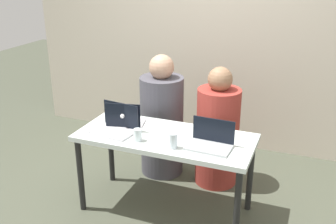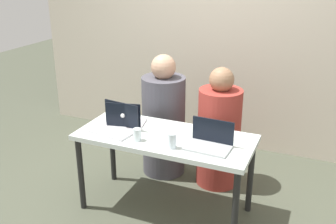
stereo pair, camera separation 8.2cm
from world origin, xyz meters
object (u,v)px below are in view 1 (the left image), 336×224
person_on_right (217,133)px  laptop_front_left (116,126)px  person_on_left (162,122)px  laptop_front_right (211,141)px  laptop_back_left (125,120)px  water_glass_left (138,136)px  water_glass_right (173,142)px

person_on_right → laptop_front_left: person_on_right is taller
person_on_left → laptop_front_left: 0.73m
person_on_right → laptop_front_right: person_on_right is taller
person_on_right → laptop_back_left: size_ratio=3.37×
water_glass_left → laptop_front_left: bearing=157.4°
laptop_front_left → laptop_back_left: laptop_front_left is taller
person_on_left → laptop_back_left: 0.60m
person_on_left → person_on_right: (0.56, 0.00, -0.03)m
person_on_right → water_glass_right: 0.85m
person_on_right → laptop_front_left: size_ratio=3.10×
laptop_front_right → laptop_back_left: bearing=173.3°
person_on_right → laptop_back_left: bearing=54.3°
water_glass_right → laptop_back_left: bearing=154.6°
laptop_front_right → laptop_front_left: size_ratio=0.92×
water_glass_left → water_glass_right: (0.30, -0.02, 0.01)m
person_on_left → water_glass_left: 0.82m
water_glass_left → person_on_right: bearing=60.6°
person_on_right → laptop_front_right: bearing=114.5°
laptop_front_right → laptop_front_left: bearing=-177.0°
person_on_right → water_glass_right: bearing=95.0°
person_on_right → laptop_front_right: (0.11, -0.68, 0.24)m
laptop_front_right → water_glass_left: bearing=-166.5°
laptop_front_right → laptop_back_left: size_ratio=1.00×
laptop_front_left → person_on_left: bearing=88.1°
person_on_right → laptop_front_left: 1.00m
laptop_back_left → water_glass_right: (0.53, -0.25, 0.00)m
laptop_back_left → laptop_front_left: bearing=70.3°
laptop_front_left → water_glass_left: laptop_front_left is taller
person_on_left → laptop_front_left: person_on_left is taller
laptop_front_right → laptop_back_left: laptop_back_left is taller
person_on_left → person_on_right: person_on_left is taller
water_glass_left → laptop_back_left: bearing=134.1°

